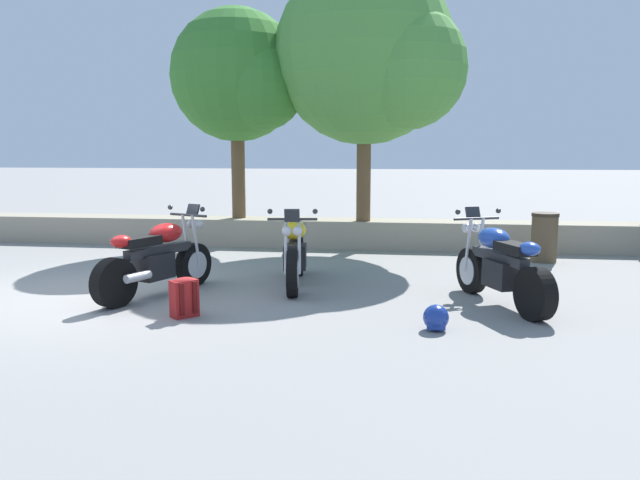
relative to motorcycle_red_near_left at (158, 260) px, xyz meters
The scene contains 10 objects.
ground_plane 1.19m from the motorcycle_red_near_left, 169.11° to the right, with size 120.00×120.00×0.00m, color gray.
stone_wall 4.72m from the motorcycle_red_near_left, 103.10° to the left, with size 36.00×0.80×0.55m, color gray.
motorcycle_red_near_left is the anchor object (origin of this frame).
motorcycle_yellow_centre 1.90m from the motorcycle_red_near_left, 26.63° to the left, with size 0.72×2.06×1.18m.
motorcycle_blue_far_right 4.45m from the motorcycle_red_near_left, ahead, with size 1.05×1.96×1.18m.
rider_backpack 1.25m from the motorcycle_red_near_left, 53.87° to the right, with size 0.35×0.35×0.47m.
rider_helmet 3.81m from the motorcycle_red_near_left, 17.56° to the right, with size 0.28×0.28×0.28m.
leafy_tree_far_left 5.41m from the motorcycle_red_near_left, 90.42° to the left, with size 2.79×2.65×4.22m.
leafy_tree_mid_left 5.96m from the motorcycle_red_near_left, 58.75° to the left, with size 3.63×3.46×4.94m.
trash_bin 6.60m from the motorcycle_red_near_left, 30.55° to the left, with size 0.46×0.46×0.86m.
Camera 1 is at (4.32, -7.48, 1.92)m, focal length 34.43 mm.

